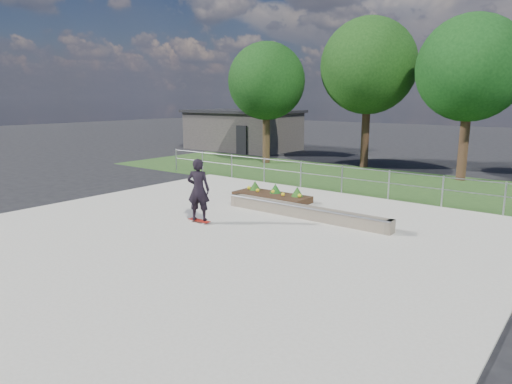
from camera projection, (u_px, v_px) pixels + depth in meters
ground at (218, 237)px, 13.08m from camera, size 120.00×120.00×0.00m
grass_verge at (376, 182)px, 21.56m from camera, size 30.00×8.00×0.02m
concrete_slab at (218, 236)px, 13.07m from camera, size 15.00×15.00×0.06m
fence at (342, 176)px, 18.71m from camera, size 20.06×0.06×1.20m
building at (243, 130)px, 35.09m from camera, size 8.40×5.40×3.00m
tree_far_left at (266, 82)px, 26.94m from camera, size 4.55×4.55×7.15m
tree_mid_left at (368, 66)px, 25.02m from camera, size 5.25×5.25×8.25m
tree_mid_right at (471, 69)px, 21.01m from camera, size 4.90×4.90×7.70m
grind_ledge at (304, 212)px, 14.89m from camera, size 6.00×0.44×0.43m
planter_bed at (272, 195)px, 17.47m from camera, size 3.00×1.20×0.61m
skateboarder at (198, 190)px, 14.15m from camera, size 0.85×0.74×2.03m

